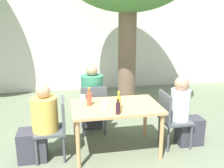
{
  "coord_description": "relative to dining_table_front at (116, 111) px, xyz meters",
  "views": [
    {
      "loc": [
        -0.72,
        -3.44,
        2.02
      ],
      "look_at": [
        0.0,
        0.3,
        1.0
      ],
      "focal_mm": 40.0,
      "sensor_mm": 36.0,
      "label": 1
    }
  ],
  "objects": [
    {
      "name": "patio_chair_0",
      "position": [
        -0.89,
        0.0,
        -0.16
      ],
      "size": [
        0.44,
        0.44,
        0.9
      ],
      "rotation": [
        0.0,
        0.0,
        -1.57
      ],
      "color": "#474C51",
      "rests_on": "ground_plane"
    },
    {
      "name": "ground_plane",
      "position": [
        0.0,
        0.0,
        -0.66
      ],
      "size": [
        30.0,
        30.0,
        0.0
      ],
      "primitive_type": "plane",
      "color": "#667056"
    },
    {
      "name": "drinking_glass_0",
      "position": [
        -0.46,
        0.33,
        0.13
      ],
      "size": [
        0.08,
        0.08,
        0.08
      ],
      "color": "silver",
      "rests_on": "dining_table_front"
    },
    {
      "name": "drinking_glass_1",
      "position": [
        -0.17,
        -0.06,
        0.14
      ],
      "size": [
        0.08,
        0.08,
        0.09
      ],
      "color": "silver",
      "rests_on": "dining_table_front"
    },
    {
      "name": "dining_table_front",
      "position": [
        0.0,
        0.0,
        0.0
      ],
      "size": [
        1.31,
        0.86,
        0.75
      ],
      "color": "tan",
      "rests_on": "ground_plane"
    },
    {
      "name": "oil_cruet_0",
      "position": [
        0.0,
        -0.19,
        0.2
      ],
      "size": [
        0.06,
        0.06,
        0.27
      ],
      "color": "gold",
      "rests_on": "dining_table_front"
    },
    {
      "name": "patio_chair_2",
      "position": [
        -0.26,
        0.66,
        -0.16
      ],
      "size": [
        0.44,
        0.44,
        0.9
      ],
      "rotation": [
        0.0,
        0.0,
        3.14
      ],
      "color": "#474C51",
      "rests_on": "ground_plane"
    },
    {
      "name": "person_seated_1",
      "position": [
        1.13,
        -0.0,
        -0.15
      ],
      "size": [
        0.55,
        0.31,
        1.15
      ],
      "rotation": [
        0.0,
        0.0,
        1.57
      ],
      "color": "#383842",
      "rests_on": "ground_plane"
    },
    {
      "name": "soda_bottle_2",
      "position": [
        -0.39,
        0.07,
        0.2
      ],
      "size": [
        0.07,
        0.07,
        0.27
      ],
      "color": "#DB4C2D",
      "rests_on": "dining_table_front"
    },
    {
      "name": "person_seated_2",
      "position": [
        -0.26,
        0.89,
        -0.1
      ],
      "size": [
        0.39,
        0.59,
        1.24
      ],
      "rotation": [
        0.0,
        0.0,
        3.14
      ],
      "color": "#383842",
      "rests_on": "ground_plane"
    },
    {
      "name": "patio_chair_1",
      "position": [
        0.89,
        0.0,
        -0.16
      ],
      "size": [
        0.44,
        0.44,
        0.9
      ],
      "rotation": [
        0.0,
        0.0,
        1.57
      ],
      "color": "#474C51",
      "rests_on": "ground_plane"
    },
    {
      "name": "wine_bottle_1",
      "position": [
        -0.04,
        -0.35,
        0.18
      ],
      "size": [
        0.06,
        0.06,
        0.23
      ],
      "color": "#331923",
      "rests_on": "dining_table_front"
    },
    {
      "name": "person_seated_0",
      "position": [
        -1.12,
        -0.0,
        -0.16
      ],
      "size": [
        0.59,
        0.37,
        1.13
      ],
      "rotation": [
        0.0,
        0.0,
        -1.57
      ],
      "color": "#383842",
      "rests_on": "ground_plane"
    },
    {
      "name": "cafe_building_wall",
      "position": [
        0.0,
        3.62,
        0.74
      ],
      "size": [
        10.0,
        0.08,
        2.8
      ],
      "color": "silver",
      "rests_on": "ground_plane"
    }
  ]
}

